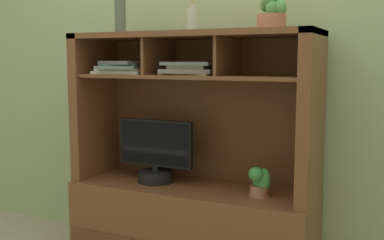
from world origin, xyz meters
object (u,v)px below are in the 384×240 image
(potted_orchid, at_px, (260,181))
(magazine_stack_left, at_px, (124,68))
(magazine_stack_centre, at_px, (190,68))
(ceramic_vase, at_px, (120,15))
(tv_monitor, at_px, (155,156))
(potted_succulent, at_px, (272,13))
(diffuser_bottle, at_px, (193,20))
(media_console, at_px, (193,196))

(potted_orchid, distance_m, magazine_stack_left, 0.97)
(magazine_stack_centre, distance_m, ceramic_vase, 0.53)
(tv_monitor, distance_m, potted_orchid, 0.62)
(magazine_stack_centre, relative_size, potted_succulent, 1.51)
(diffuser_bottle, bearing_deg, ceramic_vase, -175.56)
(magazine_stack_left, bearing_deg, ceramic_vase, 143.68)
(tv_monitor, relative_size, magazine_stack_left, 1.47)
(potted_succulent, xyz_separation_m, ceramic_vase, (-0.87, -0.00, 0.03))
(media_console, relative_size, potted_succulent, 6.66)
(magazine_stack_left, bearing_deg, media_console, 9.08)
(potted_orchid, height_order, potted_succulent, potted_succulent)
(potted_succulent, relative_size, ceramic_vase, 0.97)
(media_console, relative_size, potted_orchid, 8.72)
(potted_orchid, height_order, ceramic_vase, ceramic_vase)
(magazine_stack_left, bearing_deg, magazine_stack_centre, 0.97)
(potted_succulent, bearing_deg, diffuser_bottle, 175.99)
(magazine_stack_centre, relative_size, diffuser_bottle, 1.09)
(tv_monitor, bearing_deg, magazine_stack_centre, -6.86)
(media_console, bearing_deg, diffuser_bottle, 90.00)
(magazine_stack_left, bearing_deg, potted_orchid, 1.59)
(potted_orchid, relative_size, diffuser_bottle, 0.55)
(media_console, xyz_separation_m, diffuser_bottle, (0.00, 0.00, 0.96))
(tv_monitor, height_order, magazine_stack_left, magazine_stack_left)
(tv_monitor, bearing_deg, media_console, 7.33)
(diffuser_bottle, relative_size, potted_succulent, 1.39)
(magazine_stack_centre, bearing_deg, potted_succulent, 3.56)
(potted_succulent, distance_m, ceramic_vase, 0.87)
(media_console, xyz_separation_m, tv_monitor, (-0.22, -0.03, 0.21))
(media_console, height_order, magazine_stack_left, media_console)
(magazine_stack_centre, bearing_deg, media_console, 102.65)
(tv_monitor, bearing_deg, potted_orchid, -1.20)
(ceramic_vase, bearing_deg, potted_succulent, 0.21)
(potted_orchid, bearing_deg, diffuser_bottle, 173.95)
(potted_orchid, bearing_deg, magazine_stack_left, -178.41)
(diffuser_bottle, xyz_separation_m, potted_succulent, (0.43, -0.03, 0.01))
(ceramic_vase, bearing_deg, potted_orchid, -0.56)
(tv_monitor, distance_m, ceramic_vase, 0.81)
(potted_orchid, bearing_deg, ceramic_vase, 179.44)
(media_console, distance_m, diffuser_bottle, 0.96)
(potted_orchid, bearing_deg, magazine_stack_centre, -177.75)
(tv_monitor, bearing_deg, diffuser_bottle, 7.56)
(magazine_stack_centre, bearing_deg, diffuser_bottle, 102.45)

